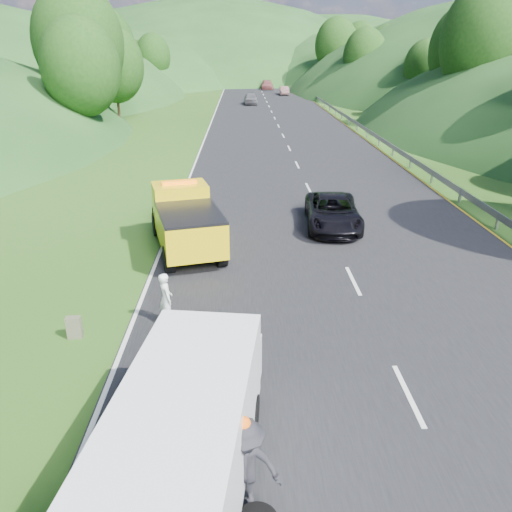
{
  "coord_description": "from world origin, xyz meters",
  "views": [
    {
      "loc": [
        -0.72,
        -11.11,
        7.29
      ],
      "look_at": [
        -0.31,
        3.19,
        1.3
      ],
      "focal_mm": 35.0,
      "sensor_mm": 36.0,
      "label": 1
    }
  ],
  "objects_px": {
    "suitcase": "(74,327)",
    "passing_suv": "(332,227)",
    "white_van": "(186,433)",
    "tow_truck": "(185,220)",
    "child": "(188,365)",
    "woman": "(168,323)",
    "worker": "(244,512)"
  },
  "relations": [
    {
      "from": "suitcase",
      "to": "passing_suv",
      "type": "distance_m",
      "value": 12.26
    },
    {
      "from": "white_van",
      "to": "tow_truck",
      "type": "bearing_deg",
      "value": 103.57
    },
    {
      "from": "suitcase",
      "to": "white_van",
      "type": "bearing_deg",
      "value": -55.27
    },
    {
      "from": "child",
      "to": "suitcase",
      "type": "relative_size",
      "value": 1.53
    },
    {
      "from": "child",
      "to": "passing_suv",
      "type": "height_order",
      "value": "passing_suv"
    },
    {
      "from": "tow_truck",
      "to": "woman",
      "type": "xyz_separation_m",
      "value": [
        0.02,
        -5.72,
        -1.2
      ]
    },
    {
      "from": "child",
      "to": "suitcase",
      "type": "bearing_deg",
      "value": 165.18
    },
    {
      "from": "tow_truck",
      "to": "white_van",
      "type": "xyz_separation_m",
      "value": [
        1.2,
        -11.59,
        0.08
      ]
    },
    {
      "from": "woman",
      "to": "suitcase",
      "type": "xyz_separation_m",
      "value": [
        -2.41,
        -0.69,
        0.31
      ]
    },
    {
      "from": "tow_truck",
      "to": "woman",
      "type": "bearing_deg",
      "value": -104.52
    },
    {
      "from": "worker",
      "to": "white_van",
      "type": "bearing_deg",
      "value": 149.68
    },
    {
      "from": "woman",
      "to": "worker",
      "type": "distance_m",
      "value": 6.71
    },
    {
      "from": "woman",
      "to": "worker",
      "type": "bearing_deg",
      "value": 175.51
    },
    {
      "from": "woman",
      "to": "worker",
      "type": "relative_size",
      "value": 0.81
    },
    {
      "from": "woman",
      "to": "passing_suv",
      "type": "relative_size",
      "value": 0.32
    },
    {
      "from": "child",
      "to": "white_van",
      "type": "bearing_deg",
      "value": -75.6
    },
    {
      "from": "white_van",
      "to": "passing_suv",
      "type": "xyz_separation_m",
      "value": [
        4.92,
        14.0,
        -1.28
      ]
    },
    {
      "from": "tow_truck",
      "to": "child",
      "type": "distance_m",
      "value": 7.9
    },
    {
      "from": "suitcase",
      "to": "passing_suv",
      "type": "height_order",
      "value": "passing_suv"
    },
    {
      "from": "white_van",
      "to": "passing_suv",
      "type": "distance_m",
      "value": 14.89
    },
    {
      "from": "woman",
      "to": "child",
      "type": "height_order",
      "value": "woman"
    },
    {
      "from": "woman",
      "to": "white_van",
      "type": "bearing_deg",
      "value": 168.23
    },
    {
      "from": "worker",
      "to": "suitcase",
      "type": "xyz_separation_m",
      "value": [
        -4.56,
        5.67,
        0.31
      ]
    },
    {
      "from": "tow_truck",
      "to": "woman",
      "type": "height_order",
      "value": "tow_truck"
    },
    {
      "from": "suitcase",
      "to": "woman",
      "type": "bearing_deg",
      "value": 16.0
    },
    {
      "from": "child",
      "to": "worker",
      "type": "bearing_deg",
      "value": -64.02
    },
    {
      "from": "passing_suv",
      "to": "worker",
      "type": "bearing_deg",
      "value": -100.83
    },
    {
      "from": "worker",
      "to": "woman",
      "type": "bearing_deg",
      "value": 105.29
    },
    {
      "from": "worker",
      "to": "child",
      "type": "bearing_deg",
      "value": 104.3
    },
    {
      "from": "worker",
      "to": "suitcase",
      "type": "bearing_deg",
      "value": 125.39
    },
    {
      "from": "white_van",
      "to": "suitcase",
      "type": "distance_m",
      "value": 6.38
    },
    {
      "from": "white_van",
      "to": "suitcase",
      "type": "bearing_deg",
      "value": 132.37
    }
  ]
}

